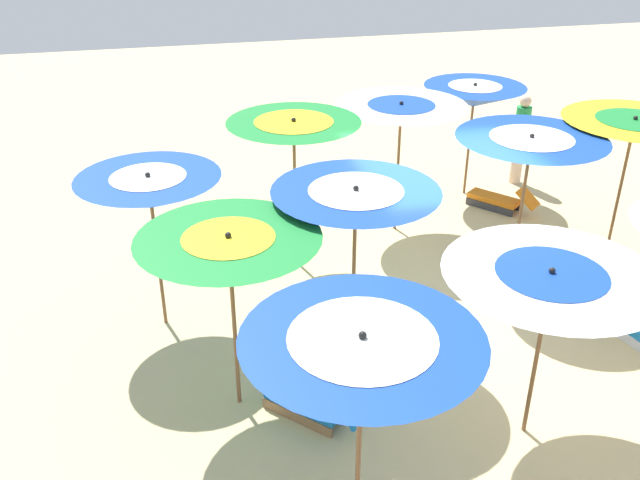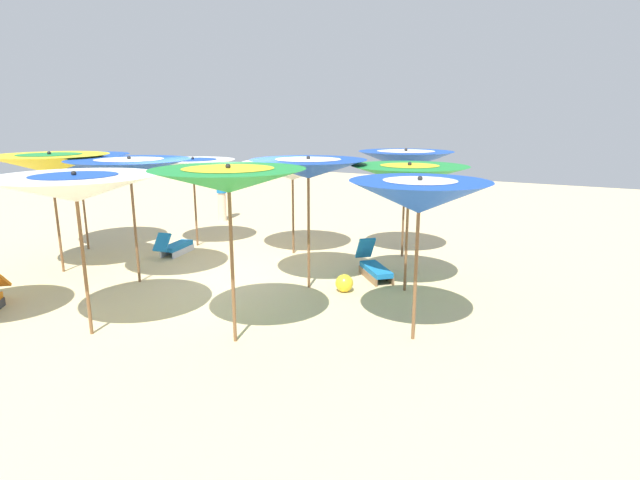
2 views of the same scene
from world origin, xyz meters
The scene contains 16 objects.
ground centered at (0.00, 0.00, -0.02)m, with size 37.99×37.99×0.04m, color beige.
beach_umbrella_0 centered at (4.56, -0.53, 2.06)m, with size 2.25×2.25×2.32m.
beach_umbrella_1 centered at (3.41, 0.94, 2.21)m, with size 2.21×2.21×2.45m.
beach_umbrella_3 centered at (2.48, -2.06, 1.93)m, with size 2.00×2.00×2.17m.
beach_umbrella_4 centered at (1.51, 0.67, 2.19)m, with size 2.22×2.22×2.41m.
beach_umbrella_5 centered at (0.23, 2.73, 2.15)m, with size 2.23×2.23×2.38m.
beach_umbrella_6 centered at (0.01, -2.57, 1.93)m, with size 2.26×2.26×2.19m.
beach_umbrella_7 centered at (-1.52, -0.62, 2.21)m, with size 2.08×2.08×2.43m.
beach_umbrella_8 centered at (-1.77, 1.91, 2.29)m, with size 2.05×2.05×2.50m.
beach_umbrella_9 centered at (-2.30, -3.53, 2.18)m, with size 2.08×2.08×2.44m.
beach_umbrella_10 centered at (-3.15, -1.31, 2.12)m, with size 2.05×2.05×2.34m.
beach_umbrella_11 centered at (-3.96, 0.64, 2.06)m, with size 1.90×1.90×2.33m.
lounger_1 centered at (2.34, -1.15, 0.20)m, with size 0.56×1.22×0.60m.
lounger_2 centered at (-2.34, -1.79, 0.21)m, with size 1.14×1.18×0.70m.
beachgoer_0 centered at (3.92, -4.79, 0.98)m, with size 0.30×0.30×1.86m.
beach_ball centered at (-2.21, -0.71, 0.16)m, with size 0.33×0.33×0.33m, color yellow.
Camera 2 is at (-6.02, 7.19, 3.09)m, focal length 28.51 mm.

